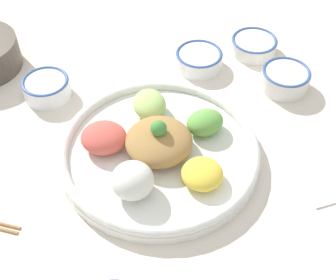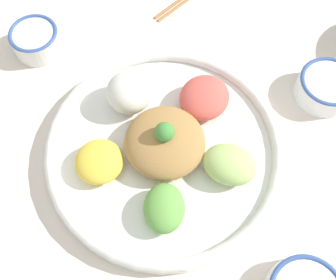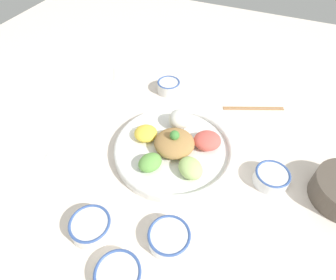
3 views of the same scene
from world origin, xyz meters
name	(u,v)px [view 2 (image 2 of 3)]	position (x,y,z in m)	size (l,w,h in m)	color
ground_plane	(142,157)	(0.00, 0.00, 0.00)	(2.40, 2.40, 0.00)	silver
salad_platter	(165,146)	(0.04, -0.01, 0.03)	(0.39, 0.39, 0.10)	white
sauce_bowl_red	(327,87)	(0.35, 0.00, 0.02)	(0.10, 0.10, 0.04)	white
rice_bowl_plain	(36,40)	(-0.11, 0.28, 0.03)	(0.09, 0.09, 0.05)	white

